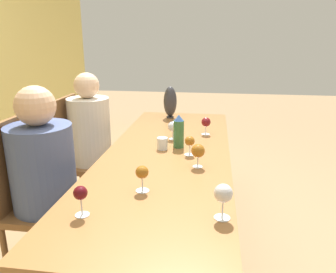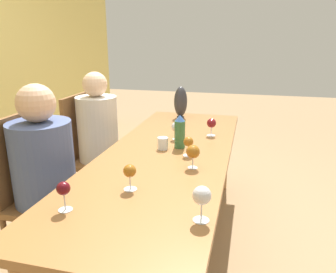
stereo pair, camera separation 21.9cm
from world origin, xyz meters
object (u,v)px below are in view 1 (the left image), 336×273
Objects in this scene: vase at (170,102)px; person_far at (92,142)px; wine_glass_6 at (142,173)px; wine_glass_5 at (206,123)px; chair_near at (34,197)px; water_bottle at (179,132)px; water_tumbler at (162,143)px; wine_glass_2 at (223,194)px; wine_glass_1 at (190,142)px; wine_glass_0 at (81,194)px; chair_far at (83,154)px; wine_glass_4 at (198,151)px; wine_glass_3 at (173,127)px; person_near at (47,181)px.

vase is 0.84m from person_far.
wine_glass_6 is 1.19m from person_far.
chair_near is at bearing 129.05° from wine_glass_5.
water_bottle is 1.01m from chair_near.
water_tumbler is 0.28× the size of vase.
wine_glass_1 is at bearing 14.67° from wine_glass_2.
wine_glass_0 is at bearing 162.19° from water_bottle.
vase is at bearing 34.55° from wine_glass_5.
wine_glass_1 is at bearing -114.86° from chair_far.
wine_glass_2 is 1.16× the size of wine_glass_6.
wine_glass_4 is at bearing -156.18° from water_bottle.
water_bottle is 0.87m from vase.
wine_glass_5 is 0.11× the size of person_far.
wine_glass_6 is (0.20, 0.39, -0.02)m from wine_glass_2.
wine_glass_2 is at bearing -117.48° from wine_glass_6.
water_tumbler is at bearing 170.00° from wine_glass_3.
wine_glass_6 is (-0.56, 0.19, 0.01)m from wine_glass_1.
chair_near reaches higher than wine_glass_6.
chair_far is at bearing 90.00° from person_far.
wine_glass_3 is at bearing -49.51° from chair_near.
person_near is at bearing 70.78° from wine_glass_6.
wine_glass_2 reaches higher than wine_glass_0.
chair_near is (-0.82, 1.01, -0.30)m from wine_glass_5.
wine_glass_4 is at bearing -36.70° from wine_glass_0.
wine_glass_3 is 0.97× the size of wine_glass_4.
wine_glass_3 is at bearing -12.21° from wine_glass_0.
person_far is at bearing -90.00° from chair_far.
water_bottle is 2.82× the size of water_tumbler.
wine_glass_6 is at bearing -109.22° from person_near.
wine_glass_0 is at bearing 167.22° from water_tumbler.
vase is 2.22× the size of wine_glass_6.
wine_glass_5 is 0.14× the size of chair_near.
wine_glass_3 is at bearing -2.60° from wine_glass_6.
water_bottle is at bearing -60.05° from chair_near.
wine_glass_0 is 1.00× the size of wine_glass_5.
wine_glass_2 is 1.13m from person_near.
water_bottle reaches higher than wine_glass_4.
wine_glass_3 is at bearing -45.80° from person_near.
person_far is (0.28, 0.74, -0.20)m from water_bottle.
person_far is (-0.57, 0.57, -0.24)m from vase.
water_bottle is 0.94m from chair_far.
water_tumbler is at bearing 24.89° from wine_glass_2.
wine_glass_6 is at bearing 171.66° from water_bottle.
person_near reaches higher than water_bottle.
chair_far reaches higher than wine_glass_0.
vase reaches higher than wine_glass_5.
wine_glass_2 is 1.59m from person_far.
wine_glass_2 is at bearing -162.09° from wine_glass_3.
person_near is (-1.34, 0.57, -0.24)m from vase.
wine_glass_1 is at bearing -117.23° from person_far.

